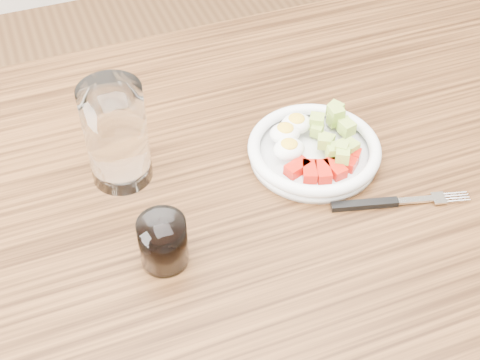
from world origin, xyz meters
name	(u,v)px	position (x,y,z in m)	size (l,w,h in m)	color
dining_table	(248,243)	(0.00, 0.00, 0.67)	(1.50, 0.90, 0.77)	brown
bowl	(313,148)	(0.12, 0.04, 0.79)	(0.20, 0.20, 0.05)	white
fork	(383,203)	(0.17, -0.08, 0.77)	(0.20, 0.06, 0.01)	black
water_glass	(116,134)	(-0.16, 0.11, 0.85)	(0.09, 0.09, 0.16)	white
coffee_glass	(163,242)	(-0.14, -0.06, 0.81)	(0.06, 0.06, 0.07)	white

